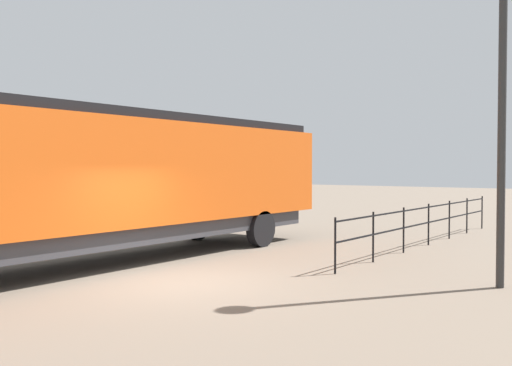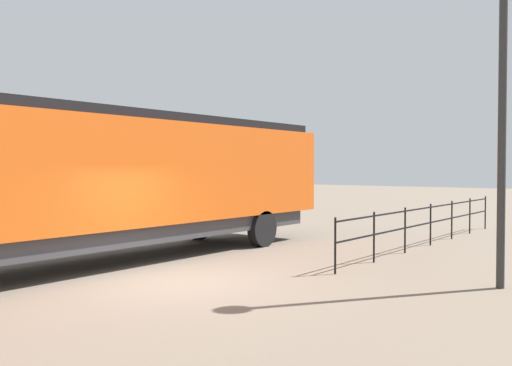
{
  "view_description": "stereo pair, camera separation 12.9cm",
  "coord_description": "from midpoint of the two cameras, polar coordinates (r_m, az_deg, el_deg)",
  "views": [
    {
      "loc": [
        8.33,
        -8.29,
        2.43
      ],
      "look_at": [
        0.59,
        1.88,
        2.07
      ],
      "focal_mm": 39.04,
      "sensor_mm": 36.0,
      "label": 1
    },
    {
      "loc": [
        8.44,
        -8.21,
        2.43
      ],
      "look_at": [
        0.59,
        1.88,
        2.07
      ],
      "focal_mm": 39.04,
      "sensor_mm": 36.0,
      "label": 2
    }
  ],
  "objects": [
    {
      "name": "platform_fence",
      "position": [
        18.18,
        17.07,
        -3.49
      ],
      "size": [
        0.05,
        11.9,
        1.3
      ],
      "color": "black",
      "rests_on": "ground_plane"
    },
    {
      "name": "locomotive",
      "position": [
        14.8,
        -14.14,
        0.58
      ],
      "size": [
        3.0,
        15.16,
        3.84
      ],
      "color": "#D15114",
      "rests_on": "ground_plane"
    },
    {
      "name": "lamp_post",
      "position": [
        12.45,
        23.69,
        13.32
      ],
      "size": [
        0.55,
        0.55,
        7.0
      ],
      "color": "#2D2D2D",
      "rests_on": "ground_plane"
    },
    {
      "name": "ground_plane",
      "position": [
        12.01,
        -8.12,
        -10.07
      ],
      "size": [
        120.0,
        120.0,
        0.0
      ],
      "primitive_type": "plane",
      "color": "#756656"
    }
  ]
}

